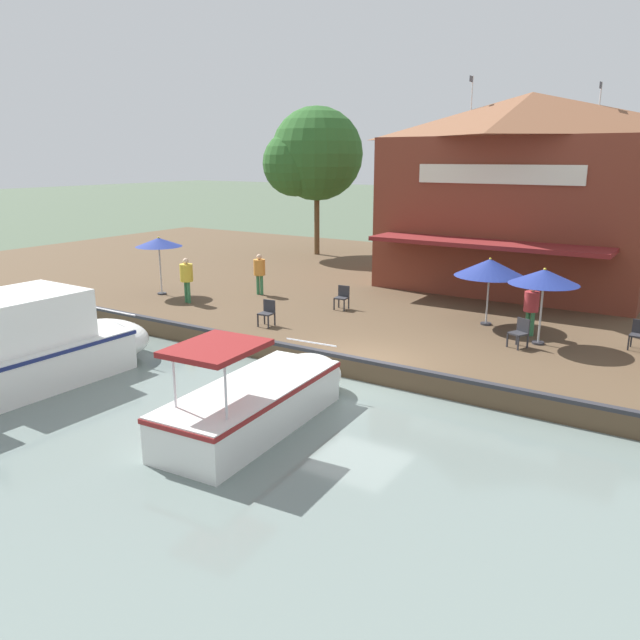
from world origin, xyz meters
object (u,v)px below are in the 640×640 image
at_px(patio_umbrella_mid_patio_right, 490,267).
at_px(motorboat_far_downstream, 11,355).
at_px(tree_downstream_bank, 311,156).
at_px(waterfront_restaurant, 525,190).
at_px(cafe_chair_under_first_umbrella, 520,331).
at_px(patio_umbrella_mid_patio_left, 544,277).
at_px(cafe_chair_far_corner_seat, 639,333).
at_px(cafe_chair_back_row_seat, 342,296).
at_px(person_near_entrance, 186,275).
at_px(cafe_chair_facing_river, 267,312).
at_px(motorboat_mid_row, 265,396).
at_px(patio_umbrella_by_entrance, 159,242).
at_px(person_at_quay_edge, 259,269).
at_px(person_mid_patio, 531,304).

relative_size(patio_umbrella_mid_patio_right, motorboat_far_downstream, 0.25).
relative_size(motorboat_far_downstream, tree_downstream_bank, 1.10).
xyz_separation_m(waterfront_restaurant, motorboat_far_downstream, (18.46, -8.08, -3.69)).
bearing_deg(motorboat_far_downstream, cafe_chair_under_first_umbrella, 130.07).
bearing_deg(patio_umbrella_mid_patio_left, motorboat_far_downstream, -48.97).
height_order(cafe_chair_far_corner_seat, cafe_chair_back_row_seat, same).
bearing_deg(person_near_entrance, cafe_chair_facing_river, 77.52).
xyz_separation_m(patio_umbrella_mid_patio_right, motorboat_mid_row, (9.17, -2.15, -1.86)).
bearing_deg(person_near_entrance, motorboat_far_downstream, 10.39).
xyz_separation_m(waterfront_restaurant, motorboat_mid_row, (16.61, -1.10, -3.98)).
xyz_separation_m(cafe_chair_under_first_umbrella, motorboat_mid_row, (7.20, -3.78, -0.42)).
bearing_deg(motorboat_mid_row, cafe_chair_far_corner_seat, 142.80).
relative_size(patio_umbrella_mid_patio_left, cafe_chair_far_corner_seat, 2.69).
bearing_deg(cafe_chair_under_first_umbrella, person_near_entrance, -85.08).
xyz_separation_m(patio_umbrella_by_entrance, cafe_chair_back_row_seat, (-1.78, 7.44, -1.63)).
height_order(waterfront_restaurant, patio_umbrella_mid_patio_right, waterfront_restaurant).
xyz_separation_m(person_at_quay_edge, motorboat_mid_row, (8.80, 7.04, -0.97)).
bearing_deg(cafe_chair_back_row_seat, patio_umbrella_mid_patio_right, 97.70).
distance_m(cafe_chair_facing_river, person_mid_patio, 8.33).
bearing_deg(person_at_quay_edge, patio_umbrella_mid_patio_left, 85.18).
distance_m(cafe_chair_under_first_umbrella, motorboat_far_downstream, 14.07).
xyz_separation_m(person_near_entrance, tree_downstream_bank, (-12.67, -2.73, 4.33)).
bearing_deg(motorboat_mid_row, person_near_entrance, -126.05).
bearing_deg(cafe_chair_facing_river, patio_umbrella_by_entrance, -103.35).
bearing_deg(cafe_chair_under_first_umbrella, person_at_quay_edge, -98.38).
xyz_separation_m(person_mid_patio, tree_downstream_bank, (-10.20, -14.87, 4.42)).
bearing_deg(waterfront_restaurant, person_mid_patio, 18.01).
height_order(cafe_chair_back_row_seat, person_near_entrance, person_near_entrance).
distance_m(cafe_chair_back_row_seat, person_mid_patio, 6.70).
xyz_separation_m(person_mid_patio, person_at_quay_edge, (-0.17, -10.74, 0.03)).
height_order(patio_umbrella_mid_patio_left, tree_downstream_bank, tree_downstream_bank).
height_order(waterfront_restaurant, motorboat_far_downstream, waterfront_restaurant).
height_order(person_mid_patio, person_at_quay_edge, person_at_quay_edge).
distance_m(waterfront_restaurant, patio_umbrella_mid_patio_left, 9.50).
bearing_deg(cafe_chair_facing_river, person_mid_patio, 114.82).
xyz_separation_m(patio_umbrella_mid_patio_left, motorboat_mid_row, (7.85, -4.17, -1.97)).
xyz_separation_m(cafe_chair_under_first_umbrella, cafe_chair_back_row_seat, (-1.27, -6.76, 0.00)).
bearing_deg(patio_umbrella_mid_patio_left, waterfront_restaurant, -160.66).
xyz_separation_m(patio_umbrella_mid_patio_left, cafe_chair_under_first_umbrella, (0.65, -0.39, -1.55)).
relative_size(patio_umbrella_mid_patio_left, person_near_entrance, 1.33).
xyz_separation_m(cafe_chair_under_first_umbrella, person_mid_patio, (-1.42, -0.09, 0.52)).
bearing_deg(person_at_quay_edge, cafe_chair_under_first_umbrella, 81.62).
bearing_deg(patio_umbrella_mid_patio_right, tree_downstream_bank, -125.92).
height_order(patio_umbrella_by_entrance, motorboat_mid_row, patio_umbrella_by_entrance).
distance_m(waterfront_restaurant, person_at_quay_edge, 11.68).
bearing_deg(waterfront_restaurant, motorboat_far_downstream, -23.63).
xyz_separation_m(cafe_chair_far_corner_seat, cafe_chair_back_row_seat, (0.38, -9.70, 0.00)).
xyz_separation_m(person_mid_patio, motorboat_mid_row, (8.62, -3.70, -0.94)).
bearing_deg(cafe_chair_far_corner_seat, patio_umbrella_by_entrance, -82.80).
distance_m(cafe_chair_facing_river, person_at_quay_edge, 4.89).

